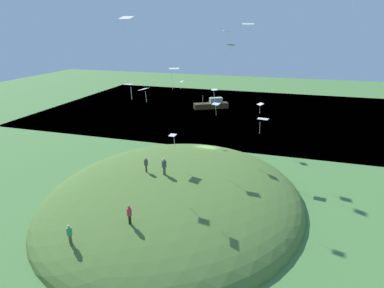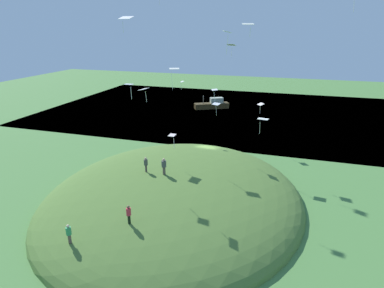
{
  "view_description": "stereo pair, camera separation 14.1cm",
  "coord_description": "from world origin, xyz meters",
  "px_view_note": "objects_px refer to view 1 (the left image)",
  "views": [
    {
      "loc": [
        38.54,
        9.66,
        16.59
      ],
      "look_at": [
        5.05,
        -0.56,
        4.01
      ],
      "focal_mm": 30.5,
      "sensor_mm": 36.0,
      "label": 1
    },
    {
      "loc": [
        38.5,
        9.79,
        16.59
      ],
      "look_at": [
        5.05,
        -0.56,
        4.01
      ],
      "focal_mm": 30.5,
      "sensor_mm": 36.0,
      "label": 2
    }
  ],
  "objects_px": {
    "kite_8": "(260,104)",
    "kite_14": "(227,33)",
    "kite_9": "(263,119)",
    "kite_13": "(248,24)",
    "boat_on_lake": "(212,105)",
    "person_with_child": "(146,163)",
    "kite_3": "(129,85)",
    "person_walking_path": "(164,165)",
    "kite_12": "(173,136)",
    "kite_1": "(231,45)",
    "kite_15": "(126,18)",
    "kite_10": "(174,70)",
    "kite_6": "(144,90)",
    "person_on_hilltop": "(129,212)",
    "person_near_shore": "(69,232)",
    "kite_0": "(216,104)",
    "kite_5": "(182,82)",
    "kite_2": "(214,90)"
  },
  "relations": [
    {
      "from": "kite_9",
      "to": "kite_13",
      "type": "relative_size",
      "value": 1.49
    },
    {
      "from": "kite_0",
      "to": "kite_14",
      "type": "xyz_separation_m",
      "value": [
        13.21,
        3.89,
        9.84
      ]
    },
    {
      "from": "kite_0",
      "to": "kite_15",
      "type": "xyz_separation_m",
      "value": [
        17.18,
        -4.3,
        11.09
      ]
    },
    {
      "from": "person_near_shore",
      "to": "kite_13",
      "type": "distance_m",
      "value": 22.72
    },
    {
      "from": "person_walking_path",
      "to": "kite_1",
      "type": "bearing_deg",
      "value": 43.28
    },
    {
      "from": "kite_8",
      "to": "kite_10",
      "type": "height_order",
      "value": "kite_10"
    },
    {
      "from": "kite_1",
      "to": "kite_5",
      "type": "distance_m",
      "value": 8.36
    },
    {
      "from": "kite_1",
      "to": "person_with_child",
      "type": "bearing_deg",
      "value": -18.79
    },
    {
      "from": "kite_0",
      "to": "kite_5",
      "type": "height_order",
      "value": "kite_5"
    },
    {
      "from": "kite_8",
      "to": "kite_12",
      "type": "xyz_separation_m",
      "value": [
        21.34,
        -5.18,
        1.63
      ]
    },
    {
      "from": "kite_14",
      "to": "person_near_shore",
      "type": "bearing_deg",
      "value": -29.02
    },
    {
      "from": "kite_6",
      "to": "kite_1",
      "type": "bearing_deg",
      "value": 145.25
    },
    {
      "from": "kite_5",
      "to": "person_on_hilltop",
      "type": "bearing_deg",
      "value": 8.96
    },
    {
      "from": "kite_12",
      "to": "kite_13",
      "type": "relative_size",
      "value": 0.87
    },
    {
      "from": "kite_15",
      "to": "kite_10",
      "type": "bearing_deg",
      "value": 163.56
    },
    {
      "from": "person_walking_path",
      "to": "kite_6",
      "type": "bearing_deg",
      "value": 94.95
    },
    {
      "from": "person_on_hilltop",
      "to": "kite_9",
      "type": "height_order",
      "value": "kite_9"
    },
    {
      "from": "kite_3",
      "to": "kite_13",
      "type": "relative_size",
      "value": 1.17
    },
    {
      "from": "kite_10",
      "to": "kite_12",
      "type": "height_order",
      "value": "kite_10"
    },
    {
      "from": "person_with_child",
      "to": "kite_5",
      "type": "height_order",
      "value": "kite_5"
    },
    {
      "from": "kite_9",
      "to": "kite_13",
      "type": "bearing_deg",
      "value": -14.61
    },
    {
      "from": "boat_on_lake",
      "to": "person_with_child",
      "type": "bearing_deg",
      "value": -115.13
    },
    {
      "from": "kite_14",
      "to": "kite_3",
      "type": "bearing_deg",
      "value": -66.22
    },
    {
      "from": "person_on_hilltop",
      "to": "boat_on_lake",
      "type": "bearing_deg",
      "value": 47.97
    },
    {
      "from": "boat_on_lake",
      "to": "kite_12",
      "type": "distance_m",
      "value": 44.29
    },
    {
      "from": "boat_on_lake",
      "to": "person_near_shore",
      "type": "relative_size",
      "value": 4.69
    },
    {
      "from": "kite_5",
      "to": "kite_8",
      "type": "xyz_separation_m",
      "value": [
        -2.77,
        10.65,
        -3.02
      ]
    },
    {
      "from": "kite_8",
      "to": "kite_9",
      "type": "xyz_separation_m",
      "value": [
        8.88,
        1.16,
        0.27
      ]
    },
    {
      "from": "kite_0",
      "to": "kite_12",
      "type": "relative_size",
      "value": 1.77
    },
    {
      "from": "kite_5",
      "to": "kite_6",
      "type": "height_order",
      "value": "kite_6"
    },
    {
      "from": "kite_0",
      "to": "kite_10",
      "type": "relative_size",
      "value": 0.84
    },
    {
      "from": "kite_3",
      "to": "person_walking_path",
      "type": "bearing_deg",
      "value": 83.67
    },
    {
      "from": "kite_2",
      "to": "person_on_hilltop",
      "type": "bearing_deg",
      "value": -6.74
    },
    {
      "from": "kite_1",
      "to": "kite_0",
      "type": "bearing_deg",
      "value": -127.96
    },
    {
      "from": "person_with_child",
      "to": "kite_13",
      "type": "relative_size",
      "value": 1.27
    },
    {
      "from": "person_on_hilltop",
      "to": "kite_10",
      "type": "distance_m",
      "value": 17.26
    },
    {
      "from": "person_with_child",
      "to": "kite_6",
      "type": "xyz_separation_m",
      "value": [
        -4.83,
        -2.13,
        6.41
      ]
    },
    {
      "from": "kite_13",
      "to": "kite_15",
      "type": "xyz_separation_m",
      "value": [
        3.8,
        -10.1,
        0.51
      ]
    },
    {
      "from": "kite_6",
      "to": "kite_13",
      "type": "height_order",
      "value": "kite_13"
    },
    {
      "from": "kite_6",
      "to": "kite_14",
      "type": "xyz_separation_m",
      "value": [
        0.85,
        9.15,
        5.87
      ]
    },
    {
      "from": "boat_on_lake",
      "to": "kite_10",
      "type": "relative_size",
      "value": 3.27
    },
    {
      "from": "person_with_child",
      "to": "kite_15",
      "type": "height_order",
      "value": "kite_15"
    },
    {
      "from": "kite_1",
      "to": "person_near_shore",
      "type": "bearing_deg",
      "value": -13.79
    },
    {
      "from": "kite_1",
      "to": "kite_9",
      "type": "xyz_separation_m",
      "value": [
        6.09,
        5.12,
        -7.76
      ]
    },
    {
      "from": "person_with_child",
      "to": "kite_12",
      "type": "bearing_deg",
      "value": 2.2
    },
    {
      "from": "kite_2",
      "to": "kite_8",
      "type": "height_order",
      "value": "kite_2"
    },
    {
      "from": "kite_13",
      "to": "kite_5",
      "type": "bearing_deg",
      "value": -138.6
    },
    {
      "from": "kite_12",
      "to": "kite_1",
      "type": "bearing_deg",
      "value": 176.23
    },
    {
      "from": "person_on_hilltop",
      "to": "person_with_child",
      "type": "distance_m",
      "value": 8.49
    },
    {
      "from": "kite_8",
      "to": "kite_14",
      "type": "distance_m",
      "value": 17.43
    }
  ]
}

